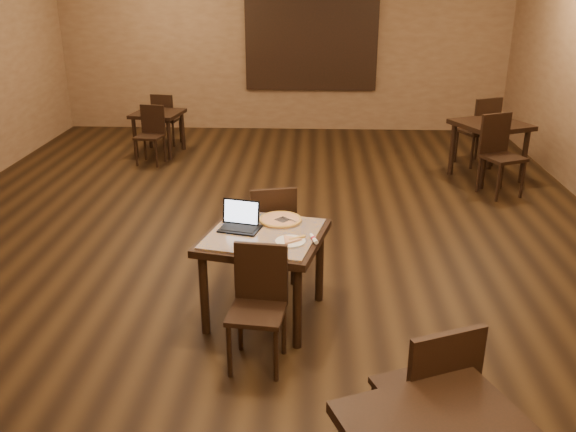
{
  "coord_description": "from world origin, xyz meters",
  "views": [
    {
      "loc": [
        0.57,
        -6.18,
        2.7
      ],
      "look_at": [
        0.37,
        -1.54,
        0.85
      ],
      "focal_mm": 38.0,
      "sensor_mm": 36.0,
      "label": 1
    }
  ],
  "objects_px": {
    "tiled_table": "(264,244)",
    "other_table_b": "(158,119)",
    "other_table_b_chair_near": "(151,131)",
    "chair_main_far": "(272,228)",
    "other_table_c_chair_far": "(430,391)",
    "other_table_a_chair_far": "(481,127)",
    "chair_main_near": "(259,299)",
    "other_table_a_chair_near": "(499,150)",
    "other_table_a": "(490,132)",
    "other_table_b_chair_far": "(165,116)",
    "laptop": "(240,221)",
    "pizza_pan": "(280,221)"
  },
  "relations": [
    {
      "from": "chair_main_far",
      "to": "other_table_b_chair_far",
      "type": "xyz_separation_m",
      "value": [
        -2.11,
        4.82,
        -0.05
      ]
    },
    {
      "from": "other_table_a_chair_far",
      "to": "other_table_b_chair_near",
      "type": "distance_m",
      "value": 4.92
    },
    {
      "from": "laptop",
      "to": "other_table_c_chair_far",
      "type": "xyz_separation_m",
      "value": [
        1.25,
        -1.81,
        -0.25
      ]
    },
    {
      "from": "other_table_b",
      "to": "other_table_a",
      "type": "bearing_deg",
      "value": -3.09
    },
    {
      "from": "chair_main_far",
      "to": "other_table_b_chair_near",
      "type": "xyz_separation_m",
      "value": [
        -2.09,
        3.81,
        -0.05
      ]
    },
    {
      "from": "laptop",
      "to": "chair_main_near",
      "type": "bearing_deg",
      "value": -59.87
    },
    {
      "from": "laptop",
      "to": "pizza_pan",
      "type": "relative_size",
      "value": 0.99
    },
    {
      "from": "tiled_table",
      "to": "laptop",
      "type": "relative_size",
      "value": 3.06
    },
    {
      "from": "other_table_a_chair_far",
      "to": "other_table_c_chair_far",
      "type": "distance_m",
      "value": 6.43
    },
    {
      "from": "other_table_a",
      "to": "other_table_a_chair_far",
      "type": "bearing_deg",
      "value": 61.9
    },
    {
      "from": "other_table_b_chair_far",
      "to": "laptop",
      "type": "bearing_deg",
      "value": 118.91
    },
    {
      "from": "chair_main_near",
      "to": "other_table_a_chair_far",
      "type": "height_order",
      "value": "other_table_a_chair_far"
    },
    {
      "from": "pizza_pan",
      "to": "other_table_c_chair_far",
      "type": "bearing_deg",
      "value": -64.47
    },
    {
      "from": "tiled_table",
      "to": "pizza_pan",
      "type": "relative_size",
      "value": 3.02
    },
    {
      "from": "other_table_a_chair_near",
      "to": "other_table_b_chair_near",
      "type": "height_order",
      "value": "other_table_a_chair_near"
    },
    {
      "from": "tiled_table",
      "to": "other_table_b_chair_near",
      "type": "height_order",
      "value": "other_table_b_chair_near"
    },
    {
      "from": "other_table_b_chair_near",
      "to": "other_table_b_chair_far",
      "type": "relative_size",
      "value": 1.0
    },
    {
      "from": "other_table_b_chair_near",
      "to": "other_table_b",
      "type": "bearing_deg",
      "value": 100.78
    },
    {
      "from": "other_table_a_chair_near",
      "to": "tiled_table",
      "type": "bearing_deg",
      "value": -155.19
    },
    {
      "from": "tiled_table",
      "to": "other_table_a",
      "type": "height_order",
      "value": "other_table_a"
    },
    {
      "from": "chair_main_far",
      "to": "other_table_c_chair_far",
      "type": "height_order",
      "value": "other_table_c_chair_far"
    },
    {
      "from": "tiled_table",
      "to": "other_table_a_chair_far",
      "type": "distance_m",
      "value": 5.3
    },
    {
      "from": "tiled_table",
      "to": "laptop",
      "type": "bearing_deg",
      "value": 166.34
    },
    {
      "from": "other_table_b_chair_far",
      "to": "other_table_a",
      "type": "bearing_deg",
      "value": 171.46
    },
    {
      "from": "pizza_pan",
      "to": "other_table_b_chair_far",
      "type": "xyz_separation_m",
      "value": [
        -2.21,
        5.2,
        -0.28
      ]
    },
    {
      "from": "other_table_b_chair_near",
      "to": "other_table_a_chair_far",
      "type": "bearing_deg",
      "value": 9.79
    },
    {
      "from": "other_table_a_chair_near",
      "to": "other_table_b",
      "type": "xyz_separation_m",
      "value": [
        -4.86,
        1.69,
        -0.03
      ]
    },
    {
      "from": "other_table_a",
      "to": "other_table_b_chair_near",
      "type": "xyz_separation_m",
      "value": [
        -4.88,
        0.58,
        -0.18
      ]
    },
    {
      "from": "other_table_b",
      "to": "other_table_c_chair_far",
      "type": "distance_m",
      "value": 7.34
    },
    {
      "from": "chair_main_near",
      "to": "other_table_b",
      "type": "distance_m",
      "value": 5.93
    },
    {
      "from": "chair_main_far",
      "to": "other_table_b_chair_far",
      "type": "relative_size",
      "value": 1.1
    },
    {
      "from": "other_table_a_chair_far",
      "to": "other_table_b_chair_near",
      "type": "relative_size",
      "value": 1.2
    },
    {
      "from": "other_table_a_chair_near",
      "to": "other_table_b",
      "type": "bearing_deg",
      "value": 136.21
    },
    {
      "from": "other_table_a",
      "to": "other_table_a_chair_near",
      "type": "distance_m",
      "value": 0.62
    },
    {
      "from": "other_table_a",
      "to": "other_table_b_chair_near",
      "type": "bearing_deg",
      "value": 148.7
    },
    {
      "from": "laptop",
      "to": "other_table_a_chair_near",
      "type": "relative_size",
      "value": 0.35
    },
    {
      "from": "tiled_table",
      "to": "other_table_b",
      "type": "relative_size",
      "value": 1.34
    },
    {
      "from": "tiled_table",
      "to": "pizza_pan",
      "type": "bearing_deg",
      "value": 76.48
    },
    {
      "from": "chair_main_near",
      "to": "other_table_c_chair_far",
      "type": "height_order",
      "value": "other_table_c_chair_far"
    },
    {
      "from": "other_table_c_chair_far",
      "to": "other_table_b_chair_near",
      "type": "bearing_deg",
      "value": -85.8
    },
    {
      "from": "tiled_table",
      "to": "other_table_a_chair_far",
      "type": "xyz_separation_m",
      "value": [
        2.85,
        4.46,
        -0.07
      ]
    },
    {
      "from": "laptop",
      "to": "other_table_a",
      "type": "height_order",
      "value": "laptop"
    },
    {
      "from": "other_table_b",
      "to": "other_table_b_chair_near",
      "type": "height_order",
      "value": "other_table_b_chair_near"
    },
    {
      "from": "tiled_table",
      "to": "other_table_b_chair_far",
      "type": "distance_m",
      "value": 5.83
    },
    {
      "from": "other_table_a_chair_far",
      "to": "laptop",
      "type": "bearing_deg",
      "value": 30.44
    },
    {
      "from": "pizza_pan",
      "to": "other_table_b_chair_far",
      "type": "bearing_deg",
      "value": 113.07
    },
    {
      "from": "other_table_b",
      "to": "laptop",
      "type": "bearing_deg",
      "value": -59.35
    },
    {
      "from": "chair_main_near",
      "to": "other_table_a_chair_near",
      "type": "distance_m",
      "value": 4.75
    },
    {
      "from": "tiled_table",
      "to": "chair_main_near",
      "type": "height_order",
      "value": "chair_main_near"
    },
    {
      "from": "laptop",
      "to": "other_table_c_chair_far",
      "type": "height_order",
      "value": "other_table_c_chair_far"
    }
  ]
}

